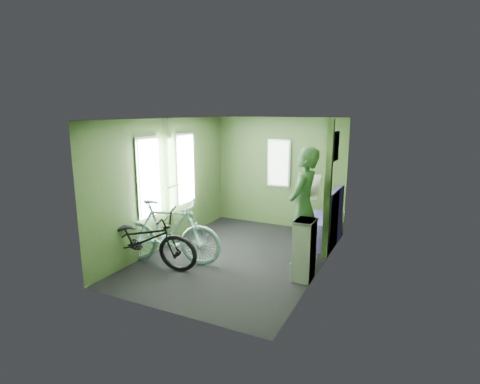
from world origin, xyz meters
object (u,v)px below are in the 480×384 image
Objects in this scene: bicycle_mint at (170,263)px; passenger at (303,207)px; bicycle_black at (143,268)px; bench_seat at (323,228)px; waste_box at (304,250)px.

bicycle_mint is 2.34m from passenger.
bench_seat reaches higher than bicycle_black.
bicycle_black is 2.02× the size of waste_box.
bicycle_mint is 1.94× the size of waste_box.
waste_box reaches higher than bicycle_black.
passenger is at bearing -78.62° from bicycle_mint.
waste_box is (2.38, 0.73, 0.45)m from bicycle_black.
waste_box is (2.13, 0.38, 0.45)m from bicycle_mint.
bicycle_black is 0.96× the size of passenger.
bicycle_black is at bearing -56.99° from passenger.
bench_seat is at bearing -59.74° from bicycle_mint.
bicycle_black is 0.43m from bicycle_mint.
waste_box is at bearing 22.67° from passenger.
bicycle_mint is 0.92× the size of passenger.
passenger reaches higher than bicycle_mint.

